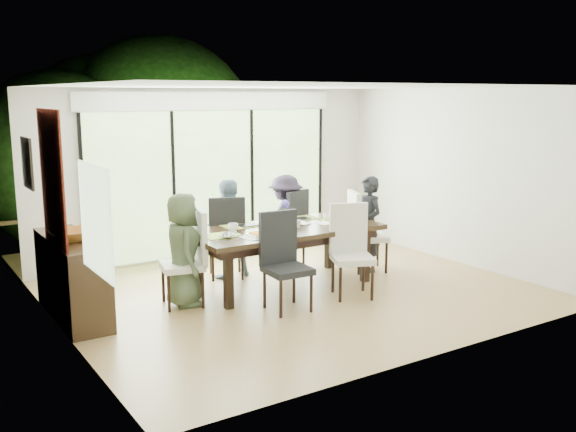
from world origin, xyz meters
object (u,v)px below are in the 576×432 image
chair_far_right (285,228)px  vase (285,222)px  person_left_end (183,250)px  cup_b (297,224)px  chair_left_end (182,258)px  person_far_left (226,229)px  chair_right_end (369,231)px  laptop (232,235)px  cup_c (327,216)px  chair_far_left (226,236)px  sideboard (72,278)px  chair_near_right (353,251)px  bowl (72,235)px  table_top (284,230)px  person_right_end (368,224)px  person_far_right (285,221)px  cup_a (233,227)px  chair_near_left (288,262)px

chair_far_right → vase: size_ratio=9.17×
chair_far_right → person_left_end: size_ratio=0.85×
person_left_end → cup_b: 1.64m
chair_left_end → chair_far_right: (2.05, 0.85, 0.00)m
chair_far_right → person_far_left: 1.01m
chair_right_end → laptop: 2.36m
cup_c → chair_right_end: bearing=-8.1°
chair_far_left → sideboard: bearing=35.5°
chair_near_right → vase: bearing=139.7°
person_far_left → chair_left_end: bearing=31.2°
cup_b → cup_c: bearing=17.1°
chair_near_right → bowl: size_ratio=2.40×
table_top → person_right_end: (1.48, -0.00, -0.08)m
person_far_left → laptop: person_far_left is taller
bowl → sideboard: bearing=90.0°
person_far_right → laptop: bearing=19.3°
table_top → cup_c: bearing=7.1°
chair_near_right → vase: size_ratio=9.17×
table_top → cup_c: cup_c is taller
cup_a → sideboard: sideboard is taller
person_left_end → cup_a: 0.81m
chair_far_right → chair_near_left: 2.02m
vase → chair_far_left: bearing=122.0°
bowl → chair_right_end: bearing=-2.8°
chair_near_right → vase: 1.06m
chair_far_left → cup_b: 1.16m
person_right_end → bowl: bearing=-89.2°
person_right_end → cup_c: (-0.68, 0.10, 0.17)m
cup_a → person_far_left: bearing=69.8°
person_far_right → cup_c: size_ratio=10.40×
sideboard → chair_far_left: bearing=13.3°
chair_far_left → chair_near_left: (-0.05, -1.72, 0.00)m
vase → laptop: (-0.90, -0.15, -0.05)m
bowl → chair_far_right: bearing=11.0°
chair_near_left → cup_a: 1.07m
person_right_end → person_far_left: size_ratio=1.00×
chair_right_end → chair_near_left: bearing=136.5°
chair_near_left → laptop: bearing=117.8°
table_top → cup_b: (0.15, -0.10, 0.08)m
sideboard → table_top: bearing=-6.3°
chair_far_right → laptop: (-1.40, -0.95, 0.23)m
cup_b → bowl: bearing=174.0°
cup_b → chair_left_end: bearing=176.5°
chair_left_end → cup_c: 2.32m
chair_near_left → cup_a: bearing=104.5°
person_left_end → person_far_right: bearing=-55.0°
chair_far_left → sideboard: 2.38m
chair_right_end → chair_left_end: bearing=113.0°
person_left_end → person_far_right: 2.19m
person_left_end → laptop: size_ratio=3.91×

